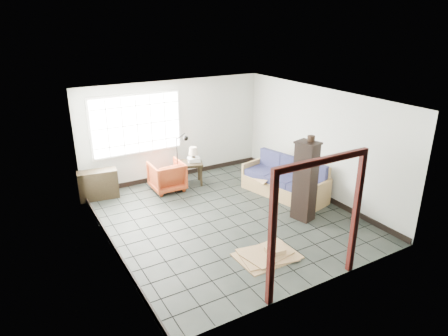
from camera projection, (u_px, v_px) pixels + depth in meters
ground at (227, 217)px, 8.68m from camera, size 5.50×5.50×0.00m
room_shell at (227, 143)px, 8.10m from camera, size 5.02×5.52×2.61m
window_panel at (137, 124)px, 9.82m from camera, size 2.32×0.08×1.52m
doorway_trim at (318, 209)px, 6.00m from camera, size 1.80×0.08×2.20m
futon_sofa at (286, 182)px, 9.66m from camera, size 1.26×2.24×0.93m
armchair at (167, 175)px, 9.92m from camera, size 0.79×0.74×0.80m
side_table at (191, 166)px, 10.25m from camera, size 0.68×0.68×0.59m
table_lamp at (193, 152)px, 10.17m from camera, size 0.33×0.33×0.39m
projector at (194, 160)px, 10.24m from camera, size 0.34×0.29×0.11m
floor_lamp at (182, 161)px, 9.74m from camera, size 0.41×0.26×1.47m
console_shelf at (98, 185)px, 9.47m from camera, size 0.94×0.47×0.70m
tall_shelf at (305, 181)px, 8.32m from camera, size 0.47×0.55×1.73m
pot at (311, 139)px, 8.04m from camera, size 0.19×0.19×0.11m
open_box at (273, 185)px, 9.88m from camera, size 0.88×0.45×0.49m
cardboard_pile at (268, 254)px, 7.25m from camera, size 1.12×0.88×0.16m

